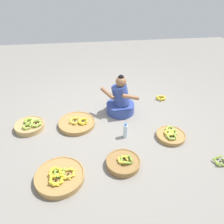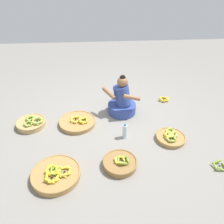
{
  "view_description": "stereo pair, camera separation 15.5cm",
  "coord_description": "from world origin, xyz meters",
  "px_view_note": "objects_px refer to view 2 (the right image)",
  "views": [
    {
      "loc": [
        -0.38,
        -3.08,
        2.3
      ],
      "look_at": [
        0.0,
        -0.2,
        0.35
      ],
      "focal_mm": 34.75,
      "sensor_mm": 36.0,
      "label": 1
    },
    {
      "loc": [
        -0.23,
        -3.09,
        2.3
      ],
      "look_at": [
        0.0,
        -0.2,
        0.35
      ],
      "focal_mm": 34.75,
      "sensor_mm": 36.0,
      "label": 2
    }
  ],
  "objects_px": {
    "banana_basket_front_left": "(77,122)",
    "banana_basket_mid_right": "(120,163)",
    "vendor_woman_front": "(122,101)",
    "loose_bananas_front_center": "(164,99)",
    "loose_bananas_near_vendor": "(220,166)",
    "water_bottle": "(125,131)",
    "banana_basket_back_right": "(31,123)",
    "banana_basket_back_center": "(56,174)",
    "banana_basket_mid_left": "(171,137)"
  },
  "relations": [
    {
      "from": "banana_basket_front_left",
      "to": "banana_basket_mid_right",
      "type": "distance_m",
      "value": 1.2
    },
    {
      "from": "banana_basket_front_left",
      "to": "water_bottle",
      "type": "height_order",
      "value": "water_bottle"
    },
    {
      "from": "banana_basket_front_left",
      "to": "loose_bananas_near_vendor",
      "type": "height_order",
      "value": "banana_basket_front_left"
    },
    {
      "from": "loose_bananas_front_center",
      "to": "banana_basket_back_right",
      "type": "bearing_deg",
      "value": -165.31
    },
    {
      "from": "vendor_woman_front",
      "to": "water_bottle",
      "type": "xyz_separation_m",
      "value": [
        -0.04,
        -0.73,
        -0.12
      ]
    },
    {
      "from": "banana_basket_mid_left",
      "to": "banana_basket_mid_right",
      "type": "bearing_deg",
      "value": -150.53
    },
    {
      "from": "loose_bananas_front_center",
      "to": "banana_basket_front_left",
      "type": "bearing_deg",
      "value": -158.93
    },
    {
      "from": "vendor_woman_front",
      "to": "banana_basket_front_left",
      "type": "height_order",
      "value": "vendor_woman_front"
    },
    {
      "from": "vendor_woman_front",
      "to": "banana_basket_back_center",
      "type": "bearing_deg",
      "value": -125.31
    },
    {
      "from": "banana_basket_mid_left",
      "to": "loose_bananas_near_vendor",
      "type": "xyz_separation_m",
      "value": [
        0.5,
        -0.62,
        -0.02
      ]
    },
    {
      "from": "loose_bananas_front_center",
      "to": "water_bottle",
      "type": "height_order",
      "value": "water_bottle"
    },
    {
      "from": "vendor_woman_front",
      "to": "loose_bananas_near_vendor",
      "type": "xyz_separation_m",
      "value": [
        1.19,
        -1.46,
        -0.21
      ]
    },
    {
      "from": "banana_basket_back_center",
      "to": "loose_bananas_front_center",
      "type": "xyz_separation_m",
      "value": [
        1.95,
        1.81,
        -0.02
      ]
    },
    {
      "from": "banana_basket_back_right",
      "to": "water_bottle",
      "type": "xyz_separation_m",
      "value": [
        1.57,
        -0.43,
        0.06
      ]
    },
    {
      "from": "vendor_woman_front",
      "to": "water_bottle",
      "type": "relative_size",
      "value": 2.89
    },
    {
      "from": "banana_basket_front_left",
      "to": "loose_bananas_front_center",
      "type": "height_order",
      "value": "banana_basket_front_left"
    },
    {
      "from": "banana_basket_mid_left",
      "to": "water_bottle",
      "type": "relative_size",
      "value": 1.78
    },
    {
      "from": "vendor_woman_front",
      "to": "banana_basket_front_left",
      "type": "xyz_separation_m",
      "value": [
        -0.81,
        -0.31,
        -0.2
      ]
    },
    {
      "from": "banana_basket_back_right",
      "to": "loose_bananas_front_center",
      "type": "relative_size",
      "value": 2.12
    },
    {
      "from": "banana_basket_mid_left",
      "to": "water_bottle",
      "type": "distance_m",
      "value": 0.74
    },
    {
      "from": "vendor_woman_front",
      "to": "water_bottle",
      "type": "bearing_deg",
      "value": -92.79
    },
    {
      "from": "vendor_woman_front",
      "to": "loose_bananas_front_center",
      "type": "bearing_deg",
      "value": 21.41
    },
    {
      "from": "banana_basket_back_center",
      "to": "vendor_woman_front",
      "type": "bearing_deg",
      "value": 54.69
    },
    {
      "from": "banana_basket_front_left",
      "to": "banana_basket_back_center",
      "type": "xyz_separation_m",
      "value": [
        -0.22,
        -1.15,
        0.01
      ]
    },
    {
      "from": "banana_basket_back_right",
      "to": "banana_basket_back_center",
      "type": "relative_size",
      "value": 0.77
    },
    {
      "from": "banana_basket_mid_right",
      "to": "loose_bananas_near_vendor",
      "type": "xyz_separation_m",
      "value": [
        1.36,
        -0.13,
        -0.02
      ]
    },
    {
      "from": "vendor_woman_front",
      "to": "banana_basket_mid_left",
      "type": "height_order",
      "value": "vendor_woman_front"
    },
    {
      "from": "banana_basket_mid_left",
      "to": "loose_bananas_front_center",
      "type": "distance_m",
      "value": 1.22
    },
    {
      "from": "banana_basket_mid_left",
      "to": "banana_basket_back_right",
      "type": "distance_m",
      "value": 2.35
    },
    {
      "from": "vendor_woman_front",
      "to": "banana_basket_mid_left",
      "type": "xyz_separation_m",
      "value": [
        0.69,
        -0.83,
        -0.19
      ]
    },
    {
      "from": "vendor_woman_front",
      "to": "banana_basket_back_right",
      "type": "relative_size",
      "value": 1.54
    },
    {
      "from": "banana_basket_front_left",
      "to": "banana_basket_mid_right",
      "type": "bearing_deg",
      "value": -57.88
    },
    {
      "from": "loose_bananas_near_vendor",
      "to": "banana_basket_back_center",
      "type": "bearing_deg",
      "value": 179.87
    },
    {
      "from": "banana_basket_back_right",
      "to": "banana_basket_mid_right",
      "type": "distance_m",
      "value": 1.76
    },
    {
      "from": "banana_basket_front_left",
      "to": "banana_basket_back_center",
      "type": "bearing_deg",
      "value": -100.65
    },
    {
      "from": "banana_basket_front_left",
      "to": "banana_basket_mid_right",
      "type": "height_order",
      "value": "banana_basket_mid_right"
    },
    {
      "from": "banana_basket_front_left",
      "to": "loose_bananas_near_vendor",
      "type": "xyz_separation_m",
      "value": [
        2.0,
        -1.15,
        -0.01
      ]
    },
    {
      "from": "banana_basket_mid_left",
      "to": "banana_basket_mid_right",
      "type": "height_order",
      "value": "banana_basket_mid_right"
    },
    {
      "from": "banana_basket_back_right",
      "to": "banana_basket_back_center",
      "type": "height_order",
      "value": "banana_basket_back_center"
    },
    {
      "from": "banana_basket_mid_left",
      "to": "banana_basket_front_left",
      "type": "xyz_separation_m",
      "value": [
        -1.5,
        0.53,
        -0.0
      ]
    },
    {
      "from": "water_bottle",
      "to": "vendor_woman_front",
      "type": "bearing_deg",
      "value": 87.21
    },
    {
      "from": "banana_basket_mid_right",
      "to": "water_bottle",
      "type": "distance_m",
      "value": 0.62
    },
    {
      "from": "banana_basket_mid_left",
      "to": "loose_bananas_front_center",
      "type": "xyz_separation_m",
      "value": [
        0.23,
        1.2,
        -0.02
      ]
    },
    {
      "from": "banana_basket_mid_right",
      "to": "banana_basket_back_center",
      "type": "bearing_deg",
      "value": -171.38
    },
    {
      "from": "loose_bananas_near_vendor",
      "to": "water_bottle",
      "type": "height_order",
      "value": "water_bottle"
    },
    {
      "from": "banana_basket_mid_right",
      "to": "banana_basket_back_center",
      "type": "distance_m",
      "value": 0.86
    },
    {
      "from": "loose_bananas_near_vendor",
      "to": "water_bottle",
      "type": "distance_m",
      "value": 1.43
    },
    {
      "from": "loose_bananas_near_vendor",
      "to": "banana_basket_mid_left",
      "type": "bearing_deg",
      "value": 128.66
    },
    {
      "from": "loose_bananas_front_center",
      "to": "loose_bananas_near_vendor",
      "type": "bearing_deg",
      "value": -81.72
    },
    {
      "from": "banana_basket_mid_left",
      "to": "banana_basket_back_center",
      "type": "relative_size",
      "value": 0.73
    }
  ]
}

